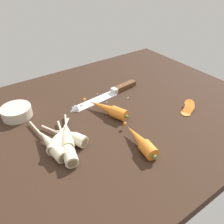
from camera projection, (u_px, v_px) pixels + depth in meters
ground_plane at (109, 117)px, 88.59cm from camera, size 120.00×90.00×4.00cm
chefs_knife at (104, 96)px, 96.19cm from camera, size 34.86×6.70×4.18cm
whole_carrot at (108, 109)px, 85.76cm from camera, size 9.57×20.21×4.20cm
whole_carrot_second at (141, 141)px, 71.19cm from camera, size 6.13×18.53×4.20cm
parsnip_front at (58, 139)px, 72.23cm from camera, size 13.45×15.00×4.00cm
parsnip_mid_left at (67, 147)px, 69.24cm from camera, size 7.39×21.73×4.00cm
parsnip_mid_right at (51, 144)px, 70.38cm from camera, size 5.24×23.94×4.00cm
parsnip_back at (70, 136)px, 73.37cm from camera, size 9.76×17.71×4.00cm
parsnip_outer at (67, 135)px, 73.84cm from camera, size 9.11×17.97×4.00cm
carrot_slice_stack at (188, 108)px, 88.24cm from camera, size 8.48×6.20×3.62cm
prep_bowl at (16, 112)px, 84.35cm from camera, size 11.00×11.00×4.00cm
mince_crumbs at (101, 99)px, 94.89cm from camera, size 22.74×10.69×0.80cm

